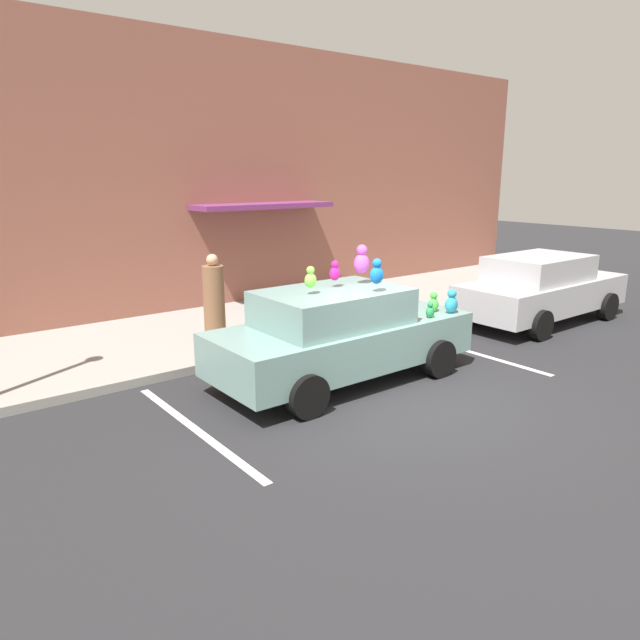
{
  "coord_description": "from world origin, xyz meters",
  "views": [
    {
      "loc": [
        -5.98,
        -5.65,
        3.33
      ],
      "look_at": [
        -0.13,
        1.86,
        0.9
      ],
      "focal_mm": 32.41,
      "sensor_mm": 36.0,
      "label": 1
    }
  ],
  "objects": [
    {
      "name": "sidewalk",
      "position": [
        0.0,
        5.0,
        0.07
      ],
      "size": [
        24.0,
        4.0,
        0.15
      ],
      "primitive_type": "cube",
      "color": "gray",
      "rests_on": "ground"
    },
    {
      "name": "parking_stripe_front",
      "position": [
        2.79,
        1.0,
        0.0
      ],
      "size": [
        0.12,
        3.6,
        0.01
      ],
      "primitive_type": "cube",
      "color": "silver",
      "rests_on": "ground"
    },
    {
      "name": "parking_stripe_rear",
      "position": [
        -2.92,
        1.0,
        0.0
      ],
      "size": [
        0.12,
        3.6,
        0.01
      ],
      "primitive_type": "cube",
      "color": "silver",
      "rests_on": "ground"
    },
    {
      "name": "ground_plane",
      "position": [
        0.0,
        0.0,
        0.0
      ],
      "size": [
        60.0,
        60.0,
        0.0
      ],
      "primitive_type": "plane",
      "color": "#262628"
    },
    {
      "name": "plush_covered_car",
      "position": [
        -0.17,
        1.26,
        0.8
      ],
      "size": [
        4.42,
        1.98,
        2.19
      ],
      "color": "gray",
      "rests_on": "ground"
    },
    {
      "name": "pedestrian_near_shopfront",
      "position": [
        -1.06,
        3.89,
        0.95
      ],
      "size": [
        0.4,
        0.4,
        1.74
      ],
      "color": "brown",
      "rests_on": "sidewalk"
    },
    {
      "name": "parked_sedan_behind",
      "position": [
        5.89,
        1.42,
        0.79
      ],
      "size": [
        4.48,
        1.94,
        1.54
      ],
      "color": "#B7B7BC",
      "rests_on": "ground"
    },
    {
      "name": "storefront_building",
      "position": [
        0.02,
        7.14,
        3.19
      ],
      "size": [
        24.0,
        1.25,
        6.4
      ],
      "color": "brown",
      "rests_on": "ground"
    },
    {
      "name": "teddy_bear_on_sidewalk",
      "position": [
        1.15,
        3.69,
        0.49
      ],
      "size": [
        0.39,
        0.32,
        0.74
      ],
      "color": "#9E723D",
      "rests_on": "sidewalk"
    }
  ]
}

